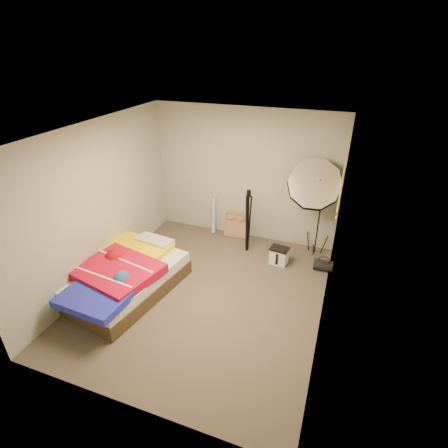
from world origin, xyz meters
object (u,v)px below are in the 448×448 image
at_px(wrapping_roll, 214,215).
at_px(bed, 124,276).
at_px(duffel_bag, 323,265).
at_px(camera_case, 279,256).
at_px(tote_bag, 236,226).
at_px(photo_umbrella, 314,185).
at_px(camera_tripod, 248,217).

bearing_deg(wrapping_roll, bed, -105.12).
bearing_deg(bed, duffel_bag, 29.62).
distance_m(wrapping_roll, camera_case, 1.66).
xyz_separation_m(tote_bag, bed, (-1.08, -2.24, 0.05)).
relative_size(wrapping_roll, bed, 0.36).
height_order(photo_umbrella, camera_tripod, photo_umbrella).
height_order(camera_case, bed, bed).
bearing_deg(tote_bag, bed, -117.09).
bearing_deg(camera_tripod, duffel_bag, -6.61).
height_order(camera_case, duffel_bag, camera_case).
bearing_deg(wrapping_roll, photo_umbrella, -6.53).
distance_m(photo_umbrella, camera_tripod, 1.27).
height_order(duffel_bag, bed, bed).
relative_size(wrapping_roll, photo_umbrella, 0.39).
relative_size(bed, photo_umbrella, 1.10).
distance_m(wrapping_roll, camera_tripod, 1.01).
bearing_deg(bed, camera_case, 36.65).
distance_m(bed, photo_umbrella, 3.40).
bearing_deg(camera_case, tote_bag, 154.18).
height_order(tote_bag, bed, bed).
xyz_separation_m(tote_bag, wrapping_roll, (-0.48, 0.00, 0.15)).
distance_m(tote_bag, photo_umbrella, 1.84).
distance_m(camera_case, duffel_bag, 0.76).
bearing_deg(wrapping_roll, camera_tripod, -28.31).
xyz_separation_m(tote_bag, camera_tripod, (0.37, -0.46, 0.47)).
height_order(tote_bag, camera_case, tote_bag).
bearing_deg(photo_umbrella, duffel_bag, -48.76).
height_order(tote_bag, duffel_bag, tote_bag).
xyz_separation_m(duffel_bag, bed, (-2.86, -1.62, 0.17)).
height_order(camera_case, photo_umbrella, photo_umbrella).
height_order(tote_bag, wrapping_roll, wrapping_roll).
bearing_deg(duffel_bag, bed, -151.03).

